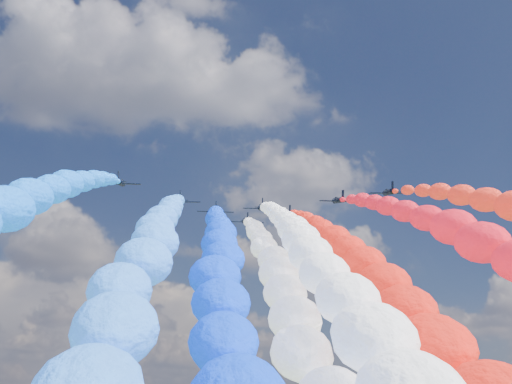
{
  "coord_description": "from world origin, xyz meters",
  "views": [
    {
      "loc": [
        -9.87,
        -132.33,
        60.88
      ],
      "look_at": [
        0.0,
        4.0,
        106.72
      ],
      "focal_mm": 47.19,
      "sensor_mm": 36.0,
      "label": 1
    }
  ],
  "objects": [
    {
      "name": "trail_1",
      "position": [
        -15.89,
        -52.96,
        80.55
      ],
      "size": [
        5.9,
        113.29,
        51.75
      ],
      "primitive_type": null,
      "color": "#2E77F2"
    },
    {
      "name": "trail_0",
      "position": [
        -27.48,
        -63.93,
        80.55
      ],
      "size": [
        5.9,
        113.29,
        51.75
      ],
      "primitive_type": null,
      "color": "#1269F9"
    },
    {
      "name": "trail_4",
      "position": [
        -1.27,
        -38.33,
        80.55
      ],
      "size": [
        5.9,
        113.29,
        51.75
      ],
      "primitive_type": null,
      "color": "white"
    },
    {
      "name": "jet_4",
      "position": [
        -1.27,
        19.79,
        104.72
      ],
      "size": [
        8.69,
        11.52,
        5.23
      ],
      "primitive_type": null,
      "rotation": [
        0.27,
        0.0,
        0.06
      ],
      "color": "black"
    },
    {
      "name": "trail_2",
      "position": [
        -8.6,
        -46.19,
        80.55
      ],
      "size": [
        5.9,
        113.29,
        51.75
      ],
      "primitive_type": null,
      "color": "#0935E0"
    },
    {
      "name": "jet_5",
      "position": [
        7.79,
        13.5,
        104.72
      ],
      "size": [
        8.62,
        11.47,
        5.23
      ],
      "primitive_type": null,
      "rotation": [
        0.27,
        0.0,
        0.05
      ],
      "color": "black"
    },
    {
      "name": "trail_5",
      "position": [
        7.79,
        -44.62,
        80.55
      ],
      "size": [
        5.9,
        113.29,
        51.75
      ],
      "primitive_type": null,
      "color": "red"
    },
    {
      "name": "trail_3",
      "position": [
        1.5,
        -49.35,
        80.55
      ],
      "size": [
        5.9,
        113.29,
        51.75
      ],
      "primitive_type": null,
      "color": "white"
    },
    {
      "name": "jet_0",
      "position": [
        -27.48,
        -5.8,
        104.72
      ],
      "size": [
        8.19,
        11.16,
        5.23
      ],
      "primitive_type": null,
      "rotation": [
        0.27,
        0.0,
        0.01
      ],
      "color": "black"
    },
    {
      "name": "jet_2",
      "position": [
        -8.6,
        11.93,
        104.72
      ],
      "size": [
        8.41,
        11.32,
        5.23
      ],
      "primitive_type": null,
      "rotation": [
        0.27,
        0.0,
        0.03
      ],
      "color": "black"
    },
    {
      "name": "jet_6",
      "position": [
        17.53,
        2.35,
        104.72
      ],
      "size": [
        8.63,
        11.48,
        5.23
      ],
      "primitive_type": null,
      "rotation": [
        0.27,
        0.0,
        0.05
      ],
      "color": "black"
    },
    {
      "name": "trail_6",
      "position": [
        17.53,
        -55.77,
        80.55
      ],
      "size": [
        5.9,
        113.29,
        51.75
      ],
      "primitive_type": null,
      "color": "red"
    },
    {
      "name": "jet_3",
      "position": [
        1.5,
        8.77,
        104.72
      ],
      "size": [
        8.17,
        11.15,
        5.23
      ],
      "primitive_type": null,
      "rotation": [
        0.27,
        0.0,
        -0.01
      ],
      "color": "black"
    },
    {
      "name": "jet_1",
      "position": [
        -15.89,
        5.16,
        104.72
      ],
      "size": [
        8.41,
        11.32,
        5.23
      ],
      "primitive_type": null,
      "rotation": [
        0.27,
        0.0,
        -0.03
      ],
      "color": "black"
    },
    {
      "name": "jet_7",
      "position": [
        26.83,
        -3.8,
        104.72
      ],
      "size": [
        8.82,
        11.61,
        5.23
      ],
      "primitive_type": null,
      "rotation": [
        0.27,
        0.0,
        -0.07
      ],
      "color": "black"
    }
  ]
}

